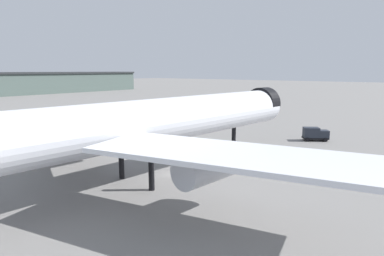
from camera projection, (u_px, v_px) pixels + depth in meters
The scene contains 3 objects.
ground at pixel (174, 174), 50.25m from camera, with size 900.00×900.00×0.00m, color slate.
airliner_near_gate at pixel (149, 123), 46.32m from camera, with size 69.16×62.90×18.78m.
service_truck_front at pixel (315, 134), 73.84m from camera, with size 4.96×5.85×3.00m.
Camera 1 is at (-36.06, -32.20, 15.62)m, focal length 30.85 mm.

